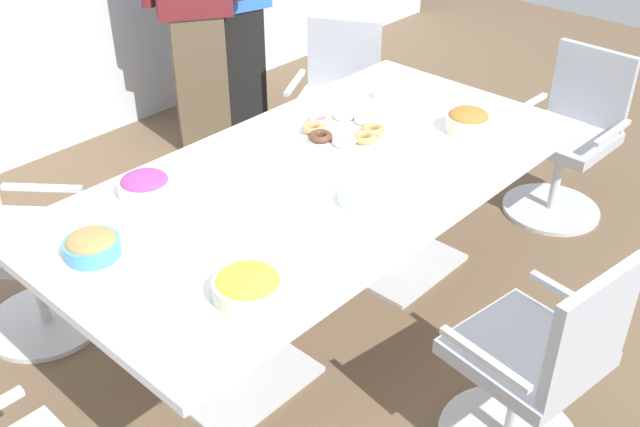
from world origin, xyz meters
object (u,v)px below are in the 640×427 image
(office_chair_0, at_px, (337,110))
(office_chair_4, at_px, (568,144))
(office_chair_3, at_px, (536,372))
(snack_bowl_pretzels, at_px, (468,120))
(donut_platter, at_px, (343,129))
(snack_bowl_candy_mix, at_px, (145,185))
(snack_bowl_cookies, at_px, (92,245))
(napkin_pile, at_px, (396,93))
(plate_stack, at_px, (367,197))
(office_chair_1, at_px, (17,251))
(conference_table, at_px, (320,199))
(snack_bowl_chips_yellow, at_px, (248,285))

(office_chair_0, relative_size, office_chair_4, 1.00)
(office_chair_3, bearing_deg, snack_bowl_pretzels, 54.60)
(donut_platter, bearing_deg, snack_bowl_candy_mix, 166.60)
(snack_bowl_cookies, relative_size, napkin_pile, 1.27)
(office_chair_0, xyz_separation_m, plate_stack, (-1.11, -1.13, 0.36))
(office_chair_1, bearing_deg, snack_bowl_cookies, 49.49)
(office_chair_3, distance_m, office_chair_4, 1.83)
(office_chair_0, height_order, plate_stack, office_chair_0)
(office_chair_3, bearing_deg, plate_stack, 95.22)
(snack_bowl_pretzels, distance_m, plate_stack, 0.79)
(office_chair_4, relative_size, snack_bowl_pretzels, 4.43)
(conference_table, distance_m, office_chair_0, 1.39)
(office_chair_1, relative_size, napkin_pile, 5.86)
(office_chair_0, xyz_separation_m, snack_bowl_cookies, (-2.04, -0.66, 0.39))
(snack_bowl_chips_yellow, bearing_deg, snack_bowl_pretzels, 5.63)
(conference_table, height_order, snack_bowl_pretzels, snack_bowl_pretzels)
(snack_bowl_cookies, height_order, snack_bowl_chips_yellow, snack_bowl_chips_yellow)
(conference_table, height_order, office_chair_4, office_chair_4)
(office_chair_0, xyz_separation_m, office_chair_1, (-2.02, 0.07, 0.00))
(snack_bowl_cookies, bearing_deg, donut_platter, -0.83)
(napkin_pile, bearing_deg, donut_platter, -173.59)
(napkin_pile, bearing_deg, snack_bowl_pretzels, -96.98)
(plate_stack, bearing_deg, snack_bowl_candy_mix, 129.33)
(conference_table, distance_m, office_chair_4, 1.66)
(office_chair_4, distance_m, donut_platter, 1.42)
(snack_bowl_cookies, bearing_deg, office_chair_0, 17.86)
(office_chair_4, relative_size, napkin_pile, 5.86)
(conference_table, relative_size, office_chair_1, 2.64)
(donut_platter, xyz_separation_m, plate_stack, (-0.38, -0.45, -0.00))
(snack_bowl_cookies, xyz_separation_m, donut_platter, (1.31, -0.02, -0.02))
(snack_bowl_pretzels, xyz_separation_m, snack_bowl_chips_yellow, (-1.50, -0.15, -0.01))
(office_chair_3, relative_size, office_chair_4, 1.00)
(snack_bowl_candy_mix, bearing_deg, snack_bowl_pretzels, -25.03)
(donut_platter, bearing_deg, snack_bowl_pretzels, -44.80)
(office_chair_0, distance_m, plate_stack, 1.63)
(office_chair_3, relative_size, plate_stack, 3.95)
(snack_bowl_pretzels, distance_m, donut_platter, 0.57)
(office_chair_3, xyz_separation_m, donut_platter, (0.42, 1.27, 0.36))
(office_chair_4, relative_size, snack_bowl_cookies, 4.63)
(snack_bowl_candy_mix, distance_m, donut_platter, 0.96)
(snack_bowl_pretzels, relative_size, donut_platter, 0.54)
(office_chair_3, height_order, donut_platter, office_chair_3)
(office_chair_3, bearing_deg, donut_platter, 79.83)
(office_chair_3, height_order, snack_bowl_chips_yellow, office_chair_3)
(office_chair_4, xyz_separation_m, donut_platter, (-1.26, 0.54, 0.36))
(conference_table, height_order, snack_bowl_candy_mix, snack_bowl_candy_mix)
(donut_platter, height_order, plate_stack, donut_platter)
(conference_table, relative_size, office_chair_0, 2.64)
(office_chair_1, distance_m, snack_bowl_chips_yellow, 1.37)
(snack_bowl_pretzels, height_order, plate_stack, snack_bowl_pretzels)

